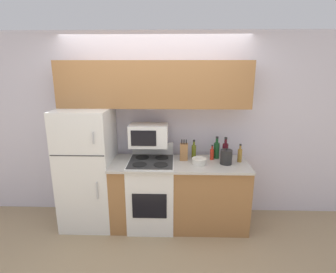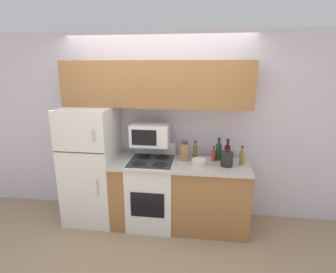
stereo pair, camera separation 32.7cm
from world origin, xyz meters
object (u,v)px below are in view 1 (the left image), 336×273
Objects in this scene: microwave at (149,135)px; bottle_hot_sauce at (212,154)px; stove at (152,192)px; bottle_wine_green at (217,150)px; bottle_olive_oil at (194,151)px; refrigerator at (88,168)px; knife_block at (184,152)px; kettle at (226,157)px; bottle_wine_red at (225,151)px; bowl at (199,161)px; bottle_vinegar at (240,155)px.

microwave reaches higher than bottle_hot_sauce.
bottle_hot_sauce is (0.80, 0.13, 0.50)m from stove.
microwave reaches higher than bottle_wine_green.
refrigerator is at bearing -175.34° from bottle_olive_oil.
knife_block reaches higher than stove.
kettle is at bearing -14.19° from knife_block.
knife_block is 0.45m from bottle_wine_green.
bottle_hot_sauce reaches higher than stove.
bottle_hot_sauce is at bearing -173.39° from bottle_wine_red.
knife_block is 0.94× the size of bottle_wine_red.
knife_block is (1.27, 0.06, 0.22)m from refrigerator.
bottle_hot_sauce is 0.67× the size of bottle_wine_green.
bowl is 0.23m from bottle_olive_oil.
bottle_wine_green is (0.91, 0.04, -0.21)m from microwave.
bottle_vinegar is at bearing -4.55° from microwave.
microwave reaches higher than bowl.
kettle is (0.16, -0.16, 0.01)m from bottle_hot_sauce.
bowl is 0.71× the size of bottle_olive_oil.
knife_block reaches higher than bottle_olive_oil.
bottle_olive_oil is 0.87× the size of bottle_wine_green.
bowl is at bearing -75.69° from bottle_olive_oil.
microwave is 1.04m from bottle_wine_red.
bottle_vinegar is 0.21m from kettle.
bottle_vinegar is (1.15, 0.05, 0.52)m from stove.
bottle_hot_sauce is (1.65, 0.09, 0.18)m from refrigerator.
bottle_vinegar is (1.19, -0.09, -0.23)m from microwave.
refrigerator reaches higher than knife_block.
bottle_olive_oil is (1.41, 0.11, 0.21)m from refrigerator.
bottle_wine_green is at bearing 39.38° from bottle_hot_sauce.
knife_block is at bearing -5.02° from microwave.
microwave is 0.64m from bottle_olive_oil.
microwave is at bearing -179.65° from bottle_wine_red.
kettle is (0.34, 0.02, 0.05)m from bowl.
microwave is at bearing 170.02° from kettle.
bottle_wine_green is (-0.28, 0.13, 0.02)m from bottle_vinegar.
microwave reaches higher than stove.
stove is at bearing -164.81° from bottle_olive_oil.
bottle_olive_oil is at bearing 179.15° from bottle_wine_red.
bottle_wine_red is at bearing 29.53° from bowl.
bottle_olive_oil is 0.31m from bottle_wine_green.
bottle_wine_red is 1.44× the size of kettle.
microwave is at bearing 175.45° from bottle_vinegar.
bowl is 0.35m from kettle.
refrigerator is 1.73m from bottle_wine_green.
refrigerator is 1.82m from kettle.
bottle_olive_oil is 1.08× the size of bottle_vinegar.
bowl is (0.65, -0.20, -0.28)m from microwave.
kettle is at bearing -156.98° from bottle_vinegar.
microwave is 1.93× the size of bottle_olive_oil.
bowl is 0.42m from bottle_wine_red.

